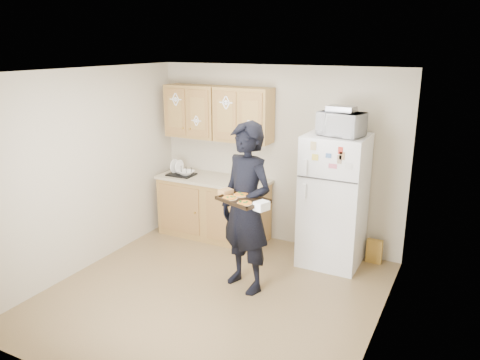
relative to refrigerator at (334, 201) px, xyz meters
name	(u,v)px	position (x,y,z in m)	size (l,w,h in m)	color
floor	(213,294)	(-0.95, -1.43, -0.85)	(3.60, 3.60, 0.00)	brown
ceiling	(209,72)	(-0.95, -1.43, 1.65)	(3.60, 3.60, 0.00)	silver
wall_back	(277,156)	(-0.95, 0.37, 0.40)	(3.60, 0.04, 2.50)	beige
wall_front	(88,256)	(-0.95, -3.23, 0.40)	(3.60, 0.04, 2.50)	beige
wall_left	(87,171)	(-2.75, -1.43, 0.40)	(0.04, 3.60, 2.50)	beige
wall_right	(382,218)	(0.85, -1.43, 0.40)	(0.04, 3.60, 2.50)	beige
refrigerator	(334,201)	(0.00, 0.00, 0.00)	(0.75, 0.70, 1.70)	white
base_cabinet	(214,209)	(-1.80, 0.05, -0.42)	(1.60, 0.60, 0.86)	olive
countertop	(213,179)	(-1.80, 0.05, 0.03)	(1.64, 0.64, 0.04)	#BDA892
upper_cab_left	(193,111)	(-2.20, 0.18, 0.98)	(0.80, 0.33, 0.75)	olive
upper_cab_right	(244,115)	(-1.38, 0.18, 0.98)	(0.80, 0.33, 0.75)	olive
cereal_box	(374,251)	(0.52, 0.24, -0.69)	(0.20, 0.07, 0.32)	gold
person	(246,208)	(-0.70, -1.09, 0.13)	(0.72, 0.47, 1.97)	black
baking_tray	(243,200)	(-0.59, -1.37, 0.33)	(0.50, 0.36, 0.04)	black
pizza_front_left	(230,198)	(-0.73, -1.41, 0.35)	(0.17, 0.17, 0.02)	orange
pizza_front_right	(245,203)	(-0.51, -1.49, 0.35)	(0.17, 0.17, 0.02)	orange
pizza_back_left	(241,194)	(-0.67, -1.26, 0.35)	(0.17, 0.17, 0.02)	orange
microwave	(341,124)	(0.05, -0.05, 0.99)	(0.52, 0.35, 0.29)	white
foil_pan	(341,109)	(0.04, -0.02, 1.17)	(0.32, 0.23, 0.07)	#ABABB2
dish_rack	(181,170)	(-2.30, -0.03, 0.13)	(0.39, 0.29, 0.15)	black
bowl	(186,173)	(-2.21, -0.03, 0.10)	(0.23, 0.23, 0.06)	white
soap_bottle	(250,178)	(-1.18, -0.02, 0.15)	(0.09, 0.09, 0.19)	white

